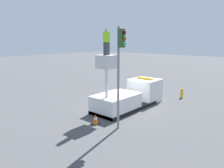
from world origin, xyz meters
The scene contains 6 objects.
ground_plane centered at (0.00, 0.00, 0.00)m, with size 120.00×120.00×0.00m, color #4C4C4F.
bucket_truck centered at (0.55, 0.00, 0.85)m, with size 6.61×2.34×4.21m.
worker centered at (-2.07, 0.00, 5.08)m, with size 0.40×0.26×1.75m.
traffic_light_pole centered at (-3.32, -2.18, 4.17)m, with size 0.34×0.57×5.93m.
fire_hydrant centered at (5.87, -1.98, 0.43)m, with size 0.48×0.24×0.88m.
traffic_cone_rear centered at (-3.76, -0.58, 0.30)m, with size 0.44×0.44×0.64m.
Camera 1 is at (-12.83, -9.86, 5.20)m, focal length 35.00 mm.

